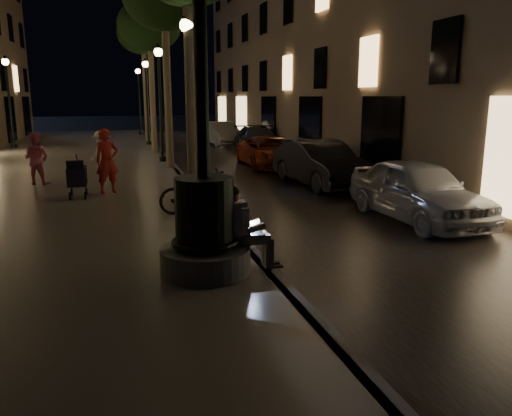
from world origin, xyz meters
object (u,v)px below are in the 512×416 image
object	(u,v)px
car_third	(271,152)
car_rear	(258,140)
fountain_lamppost	(204,209)
lamp_curb_a	(188,83)
car_front	(418,190)
pedestrian_pink	(36,159)
car_second	(320,164)
car_fifth	(222,133)
stroller	(77,176)
pedestrian_white	(103,154)
lamp_left_c	(8,90)
lamp_curb_d	(139,92)
tree_far	(143,35)
pedestrian_red	(107,161)
tree_third	(149,26)
bicycle	(199,192)
seated_man_laptop	(243,226)
lamp_curb_b	(160,88)
lamp_curb_c	(147,90)

from	to	relation	value
car_third	car_rear	bearing A→B (deg)	80.61
fountain_lamppost	lamp_curb_a	xyz separation A→B (m)	(0.70, 6.00, 2.02)
car_front	pedestrian_pink	xyz separation A→B (m)	(-9.18, 6.63, 0.29)
car_second	car_fifth	size ratio (longest dim) A/B	1.06
car_third	pedestrian_pink	xyz separation A→B (m)	(-8.60, -3.03, 0.38)
stroller	pedestrian_white	world-z (taller)	pedestrian_white
stroller	car_front	world-z (taller)	car_front
lamp_curb_a	lamp_left_c	size ratio (longest dim) A/B	1.00
lamp_curb_d	lamp_left_c	distance (m)	10.70
lamp_curb_a	car_second	bearing A→B (deg)	20.68
lamp_curb_d	pedestrian_pink	xyz separation A→B (m)	(-4.30, -20.63, -2.22)
car_rear	car_fifth	xyz separation A→B (m)	(-0.87, 4.81, 0.02)
car_second	pedestrian_pink	bearing A→B (deg)	165.14
tree_far	pedestrian_white	world-z (taller)	tree_far
lamp_left_c	pedestrian_red	bearing A→B (deg)	-71.52
tree_third	car_rear	bearing A→B (deg)	-3.35
bicycle	seated_man_laptop	bearing A→B (deg)	173.18
lamp_curb_a	car_front	size ratio (longest dim) A/B	1.13
fountain_lamppost	tree_third	distance (m)	18.68
lamp_curb_b	car_fifth	size ratio (longest dim) A/B	1.12
seated_man_laptop	lamp_curb_b	distance (m)	14.19
lamp_curb_c	car_second	size ratio (longest dim) A/B	1.06
car_front	pedestrian_white	xyz separation A→B (m)	(-7.22, 7.49, 0.27)
lamp_left_c	bicycle	bearing A→B (deg)	-68.59
car_third	car_fifth	world-z (taller)	car_fifth
seated_man_laptop	lamp_curb_d	xyz separation A→B (m)	(0.09, 30.00, 2.33)
lamp_curb_b	lamp_curb_c	xyz separation A→B (m)	(0.00, 8.00, 0.00)
tree_far	fountain_lamppost	bearing A→B (deg)	-91.86
stroller	fountain_lamppost	bearing A→B (deg)	-71.30
lamp_curb_c	bicycle	distance (m)	18.03
seated_man_laptop	car_front	distance (m)	5.68
seated_man_laptop	car_fifth	world-z (taller)	seated_man_laptop
lamp_left_c	car_rear	bearing A→B (deg)	-19.21
lamp_curb_d	car_rear	world-z (taller)	lamp_curb_d
car_third	pedestrian_red	bearing A→B (deg)	-140.52
lamp_curb_a	pedestrian_white	size ratio (longest dim) A/B	3.03
car_rear	pedestrian_red	bearing A→B (deg)	-122.13
pedestrian_pink	bicycle	size ratio (longest dim) A/B	0.85
fountain_lamppost	car_second	world-z (taller)	fountain_lamppost
lamp_curb_b	lamp_left_c	size ratio (longest dim) A/B	1.00
car_third	tree_third	bearing A→B (deg)	128.46
lamp_curb_c	car_third	bearing A→B (deg)	-65.86
stroller	car_second	bearing A→B (deg)	7.13
pedestrian_white	pedestrian_pink	bearing A→B (deg)	-15.76
lamp_curb_b	stroller	world-z (taller)	lamp_curb_b
tree_third	car_third	distance (m)	8.95
lamp_curb_b	bicycle	bearing A→B (deg)	-90.58
lamp_curb_d	bicycle	bearing A→B (deg)	-90.22
seated_man_laptop	car_front	size ratio (longest dim) A/B	0.32
fountain_lamppost	car_third	distance (m)	13.39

